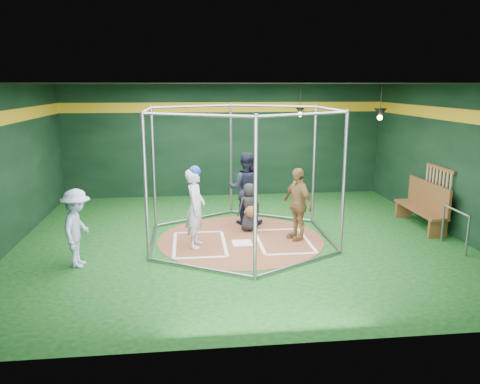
{
  "coord_description": "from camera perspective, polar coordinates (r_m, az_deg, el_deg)",
  "views": [
    {
      "loc": [
        -1.16,
        -10.18,
        3.47
      ],
      "look_at": [
        0.0,
        0.1,
        1.1
      ],
      "focal_mm": 35.0,
      "sensor_mm": 36.0,
      "label": 1
    }
  ],
  "objects": [
    {
      "name": "batting_cage",
      "position": [
        10.44,
        0.06,
        2.02
      ],
      "size": [
        4.05,
        4.67,
        3.0
      ],
      "color": "gray",
      "rests_on": "ground"
    },
    {
      "name": "pendant_lamp_near",
      "position": [
        14.2,
        7.36,
        9.86
      ],
      "size": [
        0.34,
        0.34,
        0.9
      ],
      "color": "black",
      "rests_on": "room_shell"
    },
    {
      "name": "catcher_figure",
      "position": [
        11.27,
        1.17,
        -1.88
      ],
      "size": [
        0.65,
        0.64,
        1.17
      ],
      "color": "black",
      "rests_on": "clay_disc"
    },
    {
      "name": "pendant_lamp_far",
      "position": [
        13.25,
        16.72,
        9.21
      ],
      "size": [
        0.34,
        0.34,
        0.9
      ],
      "color": "black",
      "rests_on": "room_shell"
    },
    {
      "name": "steel_railing",
      "position": [
        11.12,
        24.78,
        -3.4
      ],
      "size": [
        0.05,
        1.0,
        0.86
      ],
      "color": "gray",
      "rests_on": "ground"
    },
    {
      "name": "dugout_bench",
      "position": [
        12.46,
        21.51,
        -1.41
      ],
      "size": [
        0.46,
        1.96,
        1.14
      ],
      "color": "brown",
      "rests_on": "ground"
    },
    {
      "name": "room_shell",
      "position": [
        10.4,
        0.06,
        3.4
      ],
      "size": [
        10.1,
        9.1,
        3.53
      ],
      "color": "#0D3A10",
      "rests_on": "ground"
    },
    {
      "name": "clay_disc",
      "position": [
        10.82,
        0.06,
        -5.77
      ],
      "size": [
        3.8,
        3.8,
        0.01
      ],
      "primitive_type": "cylinder",
      "color": "brown",
      "rests_on": "ground"
    },
    {
      "name": "bystander_blue",
      "position": [
        9.6,
        -19.24,
        -4.18
      ],
      "size": [
        0.65,
        1.04,
        1.54
      ],
      "primitive_type": "imported",
      "rotation": [
        0.0,
        0.0,
        1.49
      ],
      "color": "#A3B7D8",
      "rests_on": "ground"
    },
    {
      "name": "batter_figure",
      "position": [
        10.13,
        -5.45,
        -1.82
      ],
      "size": [
        0.52,
        0.7,
        1.8
      ],
      "color": "silver",
      "rests_on": "clay_disc"
    },
    {
      "name": "bat_rack",
      "position": [
        12.45,
        23.0,
        0.65
      ],
      "size": [
        0.07,
        1.25,
        0.98
      ],
      "color": "brown",
      "rests_on": "room_shell"
    },
    {
      "name": "visitor_leopard",
      "position": [
        10.71,
        6.99,
        -1.42
      ],
      "size": [
        0.74,
        1.05,
        1.65
      ],
      "primitive_type": "imported",
      "rotation": [
        0.0,
        0.0,
        -1.18
      ],
      "color": "#B0894B",
      "rests_on": "clay_disc"
    },
    {
      "name": "batter_box_right",
      "position": [
        10.73,
        5.29,
        -5.94
      ],
      "size": [
        1.17,
        1.77,
        0.01
      ],
      "color": "white",
      "rests_on": "clay_disc"
    },
    {
      "name": "umpire",
      "position": [
        11.81,
        0.69,
        0.46
      ],
      "size": [
        1.02,
        0.87,
        1.83
      ],
      "primitive_type": "imported",
      "rotation": [
        0.0,
        0.0,
        2.92
      ],
      "color": "black",
      "rests_on": "clay_disc"
    },
    {
      "name": "home_plate",
      "position": [
        10.53,
        0.25,
        -6.23
      ],
      "size": [
        0.43,
        0.43,
        0.01
      ],
      "primitive_type": "cube",
      "color": "white",
      "rests_on": "clay_disc"
    },
    {
      "name": "batter_box_left",
      "position": [
        10.52,
        -4.96,
        -6.32
      ],
      "size": [
        1.17,
        1.77,
        0.01
      ],
      "color": "white",
      "rests_on": "clay_disc"
    }
  ]
}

